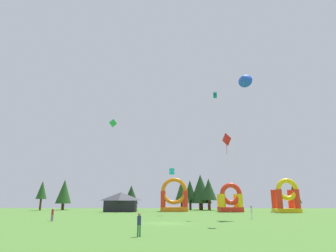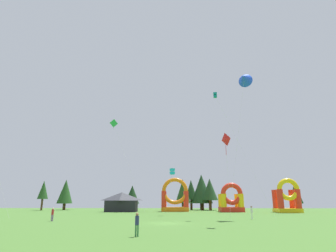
% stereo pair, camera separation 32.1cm
% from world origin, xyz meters
% --- Properties ---
extents(ground_plane, '(120.00, 120.00, 0.00)m').
position_xyz_m(ground_plane, '(0.00, 0.00, 0.00)').
color(ground_plane, '#47752D').
extents(kite_blue_delta, '(4.87, 3.07, 23.14)m').
position_xyz_m(kite_blue_delta, '(12.52, 9.37, 21.95)').
color(kite_blue_delta, blue).
rests_on(kite_blue_delta, ground_plane).
extents(kite_red_diamond, '(1.05, 2.85, 9.51)m').
position_xyz_m(kite_red_diamond, '(6.61, -2.99, 8.93)').
color(kite_red_diamond, red).
rests_on(kite_red_diamond, ground_plane).
extents(kite_teal_box, '(7.89, 1.23, 19.30)m').
position_xyz_m(kite_teal_box, '(7.62, 8.93, 18.77)').
color(kite_teal_box, '#0C7F7A').
rests_on(kite_teal_box, ground_plane).
extents(kite_green_diamond, '(8.55, 2.43, 19.99)m').
position_xyz_m(kite_green_diamond, '(-12.87, 27.41, 19.21)').
color(kite_green_diamond, green).
rests_on(kite_green_diamond, ground_plane).
extents(kite_cyan_box, '(1.89, 1.42, 8.07)m').
position_xyz_m(kite_cyan_box, '(0.52, 17.36, 7.52)').
color(kite_cyan_box, '#19B7CC').
rests_on(kite_cyan_box, ground_plane).
extents(person_left_edge, '(0.32, 0.32, 1.67)m').
position_xyz_m(person_left_edge, '(-1.74, -12.03, 0.99)').
color(person_left_edge, '#33723F').
rests_on(person_left_edge, ground_plane).
extents(person_near_camera, '(0.36, 0.36, 1.76)m').
position_xyz_m(person_near_camera, '(11.66, 7.44, 1.05)').
color(person_near_camera, silver).
rests_on(person_near_camera, ground_plane).
extents(person_far_side, '(0.38, 0.38, 1.62)m').
position_xyz_m(person_far_side, '(-14.30, 2.69, 0.96)').
color(person_far_side, '#724C8C').
rests_on(person_far_side, ground_plane).
extents(inflatable_yellow_castle, '(4.86, 4.37, 7.03)m').
position_xyz_m(inflatable_yellow_castle, '(24.76, 28.37, 2.75)').
color(inflatable_yellow_castle, yellow).
rests_on(inflatable_yellow_castle, ground_plane).
extents(inflatable_red_slide, '(6.19, 3.80, 7.54)m').
position_xyz_m(inflatable_red_slide, '(0.96, 33.21, 2.80)').
color(inflatable_red_slide, orange).
rests_on(inflatable_red_slide, ground_plane).
extents(inflatable_orange_dome, '(5.07, 4.70, 6.27)m').
position_xyz_m(inflatable_orange_dome, '(13.47, 31.29, 2.26)').
color(inflatable_orange_dome, red).
rests_on(inflatable_orange_dome, ground_plane).
extents(festival_tent, '(6.84, 3.83, 4.24)m').
position_xyz_m(festival_tent, '(-11.00, 31.12, 2.12)').
color(festival_tent, black).
rests_on(festival_tent, ground_plane).
extents(tree_row_0, '(2.66, 2.66, 7.40)m').
position_xyz_m(tree_row_0, '(-33.21, 40.04, 5.02)').
color(tree_row_0, '#4C331E').
rests_on(tree_row_0, ground_plane).
extents(tree_row_1, '(4.07, 4.07, 7.94)m').
position_xyz_m(tree_row_1, '(-28.65, 43.29, 4.76)').
color(tree_row_1, '#4C331E').
rests_on(tree_row_1, ground_plane).
extents(tree_row_2, '(3.72, 3.72, 6.24)m').
position_xyz_m(tree_row_2, '(-10.16, 40.92, 3.89)').
color(tree_row_2, '#4C331E').
rests_on(tree_row_2, ground_plane).
extents(tree_row_3, '(3.95, 3.95, 7.83)m').
position_xyz_m(tree_row_3, '(3.01, 41.27, 4.76)').
color(tree_row_3, '#4C331E').
rests_on(tree_row_3, ground_plane).
extents(tree_row_4, '(3.33, 3.33, 7.84)m').
position_xyz_m(tree_row_4, '(5.30, 44.20, 5.17)').
color(tree_row_4, '#4C331E').
rests_on(tree_row_4, ground_plane).
extents(tree_row_5, '(5.75, 5.75, 9.23)m').
position_xyz_m(tree_row_5, '(8.07, 43.47, 5.44)').
color(tree_row_5, '#4C331E').
rests_on(tree_row_5, ground_plane).
extents(tree_row_6, '(4.08, 4.08, 7.97)m').
position_xyz_m(tree_row_6, '(9.97, 41.12, 5.16)').
color(tree_row_6, '#4C331E').
rests_on(tree_row_6, ground_plane).
extents(tree_row_7, '(3.29, 3.29, 7.52)m').
position_xyz_m(tree_row_7, '(32.97, 43.67, 4.56)').
color(tree_row_7, '#4C331E').
rests_on(tree_row_7, ground_plane).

